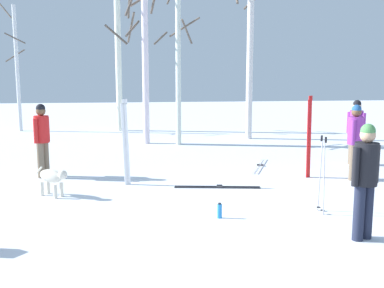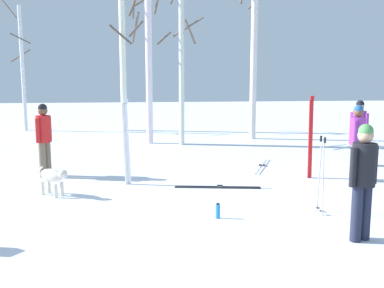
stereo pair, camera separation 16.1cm
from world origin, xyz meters
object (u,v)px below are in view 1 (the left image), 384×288
water_bottle_0 (220,211)px  birch_tree_2 (145,44)px  birch_tree_3 (178,60)px  ski_pair_lying_0 (260,166)px  person_0 (365,174)px  ski_pair_planted_2 (126,143)px  birch_tree_0 (17,67)px  birch_tree_4 (250,32)px  person_3 (355,137)px  person_4 (42,136)px  birch_tree_1 (119,63)px  ski_pair_planted_1 (309,137)px  dog (53,177)px  ski_poles_0 (322,172)px  person_1 (356,128)px  ski_pair_lying_1 (217,187)px

water_bottle_0 → birch_tree_2: bearing=97.1°
birch_tree_3 → ski_pair_lying_0: bearing=-65.1°
person_0 → ski_pair_planted_2: 5.12m
person_0 → ski_pair_lying_0: 5.35m
birch_tree_0 → birch_tree_4: birch_tree_4 is taller
person_3 → person_4: 7.17m
birch_tree_4 → person_4: bearing=-138.9°
person_3 → ski_pair_planted_2: bearing=178.3°
birch_tree_1 → birch_tree_4: size_ratio=0.73×
ski_pair_planted_1 → birch_tree_3: (-2.54, 5.19, 1.87)m
person_0 → dog: person_0 is taller
person_0 → ski_poles_0: person_0 is taller
water_bottle_0 → ski_pair_planted_1: bearing=46.2°
birch_tree_1 → person_3: bearing=-59.8°
person_0 → person_3: size_ratio=1.00×
person_0 → person_3: 3.93m
water_bottle_0 → birch_tree_0: birch_tree_0 is taller
ski_pair_planted_1 → ski_pair_planted_2: ski_pair_planted_1 is taller
person_1 → dog: 7.73m
ski_pair_lying_1 → birch_tree_3: (-0.29, 5.85, 2.81)m
person_4 → person_0: bearing=-40.9°
ski_pair_lying_0 → birch_tree_1: birch_tree_1 is taller
ski_poles_0 → birch_tree_1: birch_tree_1 is taller
person_3 → birch_tree_1: bearing=120.2°
person_3 → dog: size_ratio=2.38×
dog → birch_tree_0: birch_tree_0 is taller
birch_tree_3 → ski_pair_lying_1: bearing=-87.2°
birch_tree_2 → birch_tree_3: birch_tree_2 is taller
person_3 → ski_poles_0: size_ratio=1.27×
birch_tree_2 → birch_tree_4: 3.86m
person_4 → person_3: bearing=-9.1°
person_1 → water_bottle_0: (-4.36, -3.96, -0.86)m
person_0 → birch_tree_4: 10.63m
ski_pair_planted_1 → person_3: bearing=-19.0°
ski_poles_0 → ski_pair_lying_0: bearing=89.9°
person_3 → birch_tree_4: 7.26m
person_4 → birch_tree_3: (3.58, 4.38, 1.84)m
person_4 → ski_pair_lying_1: 4.25m
birch_tree_4 → person_3: bearing=-83.1°
person_0 → ski_pair_planted_1: ski_pair_planted_1 is taller
person_1 → ski_pair_lying_1: bearing=-154.3°
person_4 → dog: person_4 is taller
water_bottle_0 → birch_tree_3: birch_tree_3 is taller
ski_pair_planted_2 → birch_tree_2: bearing=84.4°
birch_tree_0 → birch_tree_3: size_ratio=0.99×
ski_poles_0 → ski_pair_planted_2: bearing=144.5°
dog → water_bottle_0: dog is taller
birch_tree_2 → birch_tree_4: size_ratio=0.87×
person_0 → water_bottle_0: (-1.91, 1.21, -0.86)m
dog → birch_tree_1: 10.51m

